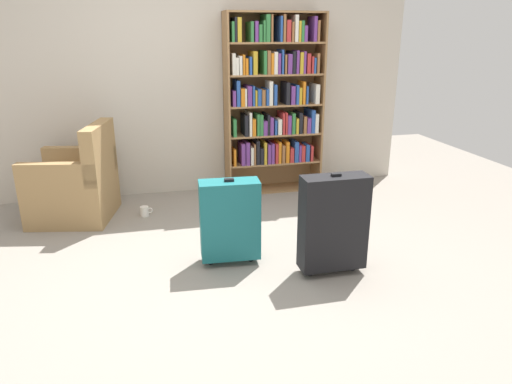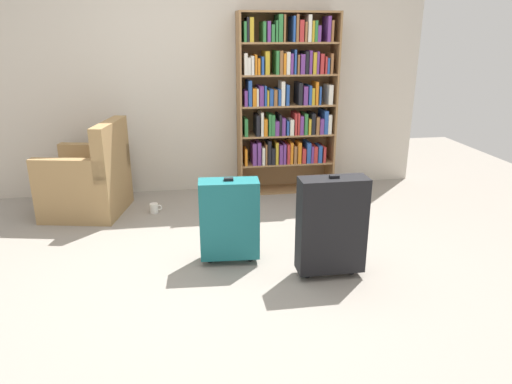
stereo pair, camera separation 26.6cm
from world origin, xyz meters
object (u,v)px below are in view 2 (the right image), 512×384
Objects in this scene: mug at (154,208)px; armchair at (89,182)px; suitcase_black at (332,225)px; suitcase_teal at (229,219)px; bookshelf at (286,99)px.

armchair is at bearing 169.50° from mug.
suitcase_black is (1.32, -1.47, 0.35)m from mug.
mug is at bearing 118.88° from suitcase_teal.
mug is (0.61, -0.11, -0.27)m from armchair.
suitcase_teal reaches higher than mug.
suitcase_black is at bearing -92.84° from bookshelf.
suitcase_teal is at bearing -61.12° from mug.
armchair is 1.76m from suitcase_teal.
bookshelf is 2.09× the size of armchair.
armchair is at bearing -169.16° from bookshelf.
bookshelf is 2.17m from armchair.
suitcase_black is at bearing -39.46° from armchair.
bookshelf is 2.47× the size of suitcase_black.
suitcase_teal is (-0.79, -1.64, -0.66)m from bookshelf.
bookshelf is 15.71× the size of mug.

